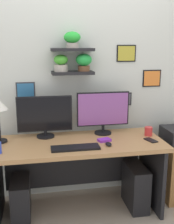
% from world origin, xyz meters
% --- Properties ---
extents(ground_plane, '(8.00, 8.00, 0.00)m').
position_xyz_m(ground_plane, '(0.00, 0.00, 0.00)').
color(ground_plane, tan).
extents(back_wall_assembly, '(4.40, 0.24, 2.70)m').
position_xyz_m(back_wall_assembly, '(0.00, 0.44, 1.36)').
color(back_wall_assembly, silver).
rests_on(back_wall_assembly, ground).
extents(desk, '(1.68, 0.68, 0.75)m').
position_xyz_m(desk, '(0.00, 0.06, 0.54)').
color(desk, tan).
rests_on(desk, ground).
extents(monitor_left, '(0.55, 0.18, 0.42)m').
position_xyz_m(monitor_left, '(-0.30, 0.22, 0.97)').
color(monitor_left, black).
rests_on(monitor_left, desk).
extents(monitor_right, '(0.55, 0.18, 0.44)m').
position_xyz_m(monitor_right, '(0.30, 0.22, 0.99)').
color(monitor_right, black).
rests_on(monitor_right, desk).
extents(keyboard, '(0.44, 0.14, 0.02)m').
position_xyz_m(keyboard, '(-0.05, -0.18, 0.76)').
color(keyboard, black).
rests_on(keyboard, desk).
extents(computer_mouse, '(0.06, 0.09, 0.03)m').
position_xyz_m(computer_mouse, '(0.27, -0.15, 0.77)').
color(computer_mouse, black).
rests_on(computer_mouse, desk).
extents(cell_phone, '(0.11, 0.15, 0.01)m').
position_xyz_m(cell_phone, '(0.71, -0.10, 0.76)').
color(cell_phone, black).
rests_on(cell_phone, desk).
extents(coffee_mug, '(0.08, 0.08, 0.09)m').
position_xyz_m(coffee_mug, '(0.75, 0.06, 0.80)').
color(coffee_mug, red).
rests_on(coffee_mug, desk).
extents(scissors_tray, '(0.14, 0.11, 0.02)m').
position_xyz_m(scissors_tray, '(0.26, -0.03, 0.76)').
color(scissors_tray, purple).
rests_on(scissors_tray, desk).
extents(computer_tower_left, '(0.18, 0.40, 0.39)m').
position_xyz_m(computer_tower_left, '(-0.57, 0.02, 0.19)').
color(computer_tower_left, black).
rests_on(computer_tower_left, ground).
extents(computer_tower_right, '(0.18, 0.40, 0.45)m').
position_xyz_m(computer_tower_right, '(0.60, -0.02, 0.23)').
color(computer_tower_right, black).
rests_on(computer_tower_right, ground).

